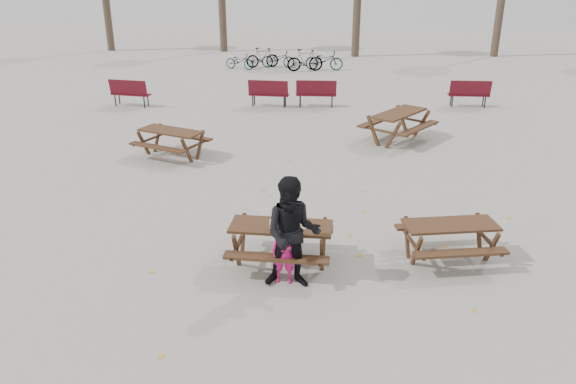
# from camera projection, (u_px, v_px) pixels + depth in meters

# --- Properties ---
(ground) EXTENTS (80.00, 80.00, 0.00)m
(ground) POSITION_uv_depth(u_px,v_px,m) (281.00, 264.00, 10.18)
(ground) COLOR gray
(ground) RESTS_ON ground
(main_picnic_table) EXTENTS (1.80, 1.45, 0.78)m
(main_picnic_table) POSITION_uv_depth(u_px,v_px,m) (281.00, 235.00, 9.95)
(main_picnic_table) COLOR #371C14
(main_picnic_table) RESTS_ON ground
(food_tray) EXTENTS (0.18, 0.11, 0.03)m
(food_tray) POSITION_uv_depth(u_px,v_px,m) (301.00, 227.00, 9.76)
(food_tray) COLOR silver
(food_tray) RESTS_ON main_picnic_table
(bread_roll) EXTENTS (0.14, 0.06, 0.05)m
(bread_roll) POSITION_uv_depth(u_px,v_px,m) (301.00, 225.00, 9.74)
(bread_roll) COLOR tan
(bread_roll) RESTS_ON food_tray
(soda_bottle) EXTENTS (0.07, 0.07, 0.17)m
(soda_bottle) POSITION_uv_depth(u_px,v_px,m) (271.00, 224.00, 9.74)
(soda_bottle) COLOR silver
(soda_bottle) RESTS_ON main_picnic_table
(child) EXTENTS (0.43, 0.28, 1.18)m
(child) POSITION_uv_depth(u_px,v_px,m) (284.00, 251.00, 9.40)
(child) COLOR #D01A6D
(child) RESTS_ON ground
(adult) EXTENTS (0.98, 0.79, 1.94)m
(adult) POSITION_uv_depth(u_px,v_px,m) (292.00, 234.00, 9.14)
(adult) COLOR black
(adult) RESTS_ON ground
(picnic_table_east) EXTENTS (1.93, 1.69, 0.72)m
(picnic_table_east) POSITION_uv_depth(u_px,v_px,m) (449.00, 241.00, 10.21)
(picnic_table_east) COLOR #371C14
(picnic_table_east) RESTS_ON ground
(picnic_table_north) EXTENTS (2.19, 1.99, 0.77)m
(picnic_table_north) POSITION_uv_depth(u_px,v_px,m) (172.00, 144.00, 15.61)
(picnic_table_north) COLOR #371C14
(picnic_table_north) RESTS_ON ground
(picnic_table_far) EXTENTS (2.51, 2.63, 0.88)m
(picnic_table_far) POSITION_uv_depth(u_px,v_px,m) (398.00, 126.00, 17.04)
(picnic_table_far) COLOR #371C14
(picnic_table_far) RESTS_ON ground
(park_bench_row) EXTENTS (14.22, 2.05, 1.03)m
(park_bench_row) POSITION_uv_depth(u_px,v_px,m) (296.00, 93.00, 21.06)
(park_bench_row) COLOR #5A121D
(park_bench_row) RESTS_ON ground
(bicycle_row) EXTENTS (6.05, 1.83, 1.08)m
(bicycle_row) POSITION_uv_depth(u_px,v_px,m) (287.00, 60.00, 28.46)
(bicycle_row) COLOR black
(bicycle_row) RESTS_ON ground
(fallen_leaves) EXTENTS (11.00, 11.00, 0.01)m
(fallen_leaves) POSITION_uv_depth(u_px,v_px,m) (319.00, 209.00, 12.41)
(fallen_leaves) COLOR gold
(fallen_leaves) RESTS_ON ground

